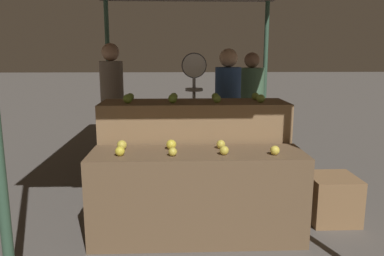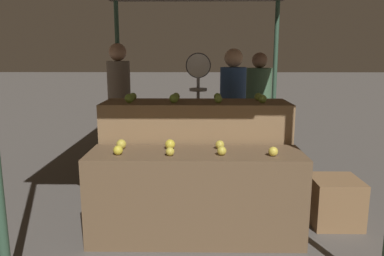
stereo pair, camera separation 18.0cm
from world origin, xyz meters
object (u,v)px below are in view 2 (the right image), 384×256
(person_vendor_at_scale, at_px, (233,107))
(person_customer_right, at_px, (258,102))
(produce_scale, at_px, (198,92))
(wooden_crate_side, at_px, (334,201))
(person_customer_left, at_px, (119,98))

(person_vendor_at_scale, relative_size, person_customer_right, 1.03)
(produce_scale, xyz_separation_m, person_customer_right, (0.85, 0.98, -0.24))
(person_customer_right, bearing_deg, person_vendor_at_scale, 34.28)
(person_customer_right, relative_size, wooden_crate_side, 3.62)
(wooden_crate_side, bearing_deg, person_customer_right, 103.54)
(produce_scale, relative_size, person_customer_left, 0.93)
(produce_scale, height_order, wooden_crate_side, produce_scale)
(person_customer_left, xyz_separation_m, wooden_crate_side, (2.35, -1.58, -0.80))
(person_vendor_at_scale, bearing_deg, wooden_crate_side, 153.76)
(person_vendor_at_scale, distance_m, wooden_crate_side, 1.60)
(person_vendor_at_scale, relative_size, wooden_crate_side, 3.71)
(produce_scale, bearing_deg, person_customer_left, 146.60)
(person_vendor_at_scale, height_order, person_customer_right, person_vendor_at_scale)
(produce_scale, height_order, person_customer_right, person_customer_right)
(produce_scale, xyz_separation_m, person_customer_left, (-1.05, 0.69, -0.15))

